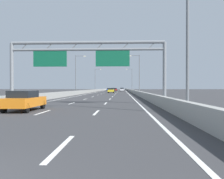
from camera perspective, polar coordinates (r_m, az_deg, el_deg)
ground_plane at (r=103.01m, az=0.49°, el=-0.43°), size 260.00×260.00×0.00m
lane_dash_left_1 at (r=16.41m, az=-16.53°, el=-5.38°), size 0.16×3.00×0.01m
lane_dash_left_2 at (r=25.06m, az=-9.81°, el=-3.34°), size 0.16×3.00×0.01m
lane_dash_left_3 at (r=33.90m, az=-6.58°, el=-2.34°), size 0.16×3.00×0.01m
lane_dash_left_4 at (r=42.80m, az=-4.69°, el=-1.74°), size 0.16×3.00×0.01m
lane_dash_left_5 at (r=51.74m, az=-3.45°, el=-1.36°), size 0.16×3.00×0.01m
lane_dash_left_6 at (r=60.69m, az=-2.57°, el=-1.08°), size 0.16×3.00×0.01m
lane_dash_left_7 at (r=69.66m, az=-1.93°, el=-0.88°), size 0.16×3.00×0.01m
lane_dash_left_8 at (r=78.63m, az=-1.43°, el=-0.72°), size 0.16×3.00×0.01m
lane_dash_left_9 at (r=87.61m, az=-1.03°, el=-0.59°), size 0.16×3.00×0.01m
lane_dash_left_10 at (r=96.60m, az=-0.70°, el=-0.49°), size 0.16×3.00×0.01m
lane_dash_left_11 at (r=105.58m, az=-0.44°, el=-0.41°), size 0.16×3.00×0.01m
lane_dash_left_12 at (r=114.57m, az=-0.21°, el=-0.34°), size 0.16×3.00×0.01m
lane_dash_left_13 at (r=123.56m, az=-0.02°, el=-0.28°), size 0.16×3.00×0.01m
lane_dash_left_14 at (r=132.55m, az=0.15°, el=-0.22°), size 0.16×3.00×0.01m
lane_dash_left_15 at (r=141.55m, az=0.30°, el=-0.18°), size 0.16×3.00×0.01m
lane_dash_left_16 at (r=150.54m, az=0.43°, el=-0.14°), size 0.16×3.00×0.01m
lane_dash_left_17 at (r=159.53m, az=0.54°, el=-0.10°), size 0.16×3.00×0.01m
lane_dash_right_0 at (r=6.87m, az=-12.41°, el=-13.64°), size 0.16×3.00×0.01m
lane_dash_right_1 at (r=15.62m, az=-3.87°, el=-5.66°), size 0.16×3.00×0.01m
lane_dash_right_2 at (r=24.55m, az=-1.56°, el=-3.41°), size 0.16×3.00×0.01m
lane_dash_right_3 at (r=33.52m, az=-0.48°, el=-2.36°), size 0.16×3.00×0.01m
lane_dash_right_4 at (r=42.50m, az=0.14°, el=-1.76°), size 0.16×3.00×0.01m
lane_dash_right_5 at (r=51.49m, az=0.54°, el=-1.36°), size 0.16×3.00×0.01m
lane_dash_right_6 at (r=60.48m, az=0.83°, el=-1.09°), size 0.16×3.00×0.01m
lane_dash_right_7 at (r=69.48m, az=1.04°, el=-0.88°), size 0.16×3.00×0.01m
lane_dash_right_8 at (r=78.47m, az=1.20°, el=-0.72°), size 0.16×3.00×0.01m
lane_dash_right_9 at (r=87.47m, az=1.33°, el=-0.60°), size 0.16×3.00×0.01m
lane_dash_right_10 at (r=96.47m, az=1.43°, el=-0.49°), size 0.16×3.00×0.01m
lane_dash_right_11 at (r=105.46m, az=1.52°, el=-0.41°), size 0.16×3.00×0.01m
lane_dash_right_12 at (r=114.46m, az=1.59°, el=-0.34°), size 0.16×3.00×0.01m
lane_dash_right_13 at (r=123.46m, az=1.65°, el=-0.28°), size 0.16×3.00×0.01m
lane_dash_right_14 at (r=132.46m, az=1.71°, el=-0.22°), size 0.16×3.00×0.01m
lane_dash_right_15 at (r=141.46m, az=1.75°, el=-0.18°), size 0.16×3.00×0.01m
lane_dash_right_16 at (r=150.45m, az=1.80°, el=-0.14°), size 0.16×3.00×0.01m
lane_dash_right_17 at (r=159.45m, az=1.83°, el=-0.10°), size 0.16×3.00×0.01m
edge_line_left at (r=91.37m, az=-3.06°, el=-0.55°), size 0.16×176.00×0.01m
edge_line_right at (r=90.97m, az=3.54°, el=-0.56°), size 0.16×176.00×0.01m
barrier_left at (r=113.42m, az=-2.82°, el=-0.11°), size 0.45×220.00×0.95m
barrier_right at (r=112.99m, az=4.17°, el=-0.11°), size 0.45×220.00×0.95m
sign_gantry at (r=23.80m, az=-6.46°, el=8.02°), size 15.84×0.36×6.36m
streetlamp_right_near at (r=16.02m, az=17.18°, el=13.89°), size 2.58×0.28×9.50m
streetlamp_left_mid at (r=57.24m, az=-8.64°, el=4.22°), size 2.58×0.28×9.50m
streetlamp_right_mid at (r=56.31m, az=6.49°, el=4.28°), size 2.58×0.28×9.50m
streetlamp_left_far at (r=97.71m, az=-4.01°, el=2.68°), size 2.58×0.28×9.50m
streetlamp_right_far at (r=97.18m, az=4.78°, el=2.69°), size 2.58×0.28×9.50m
black_car at (r=96.03m, az=0.20°, el=-0.04°), size 1.80×4.24×1.52m
yellow_car at (r=73.64m, az=-0.24°, el=-0.21°), size 1.89×4.63×1.47m
red_car at (r=111.72m, az=0.76°, el=0.01°), size 1.85×4.43×1.40m
orange_car at (r=17.93m, az=-20.62°, el=-2.49°), size 1.77×4.22×1.46m
blue_car at (r=120.35m, az=-0.86°, el=0.04°), size 1.76×4.61×1.39m
white_car at (r=103.65m, az=2.47°, el=0.01°), size 1.79×4.44×1.57m
silver_car at (r=131.35m, az=2.48°, el=0.09°), size 1.81×4.46×1.42m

